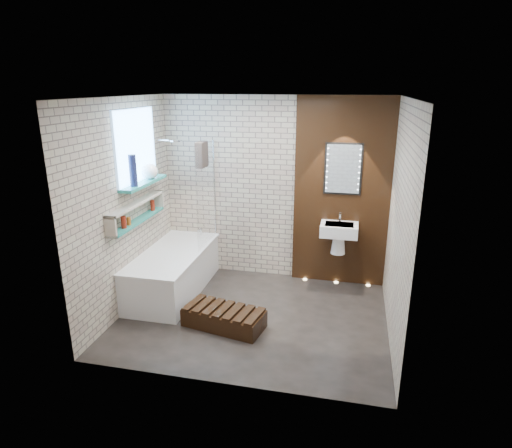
% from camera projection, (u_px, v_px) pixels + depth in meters
% --- Properties ---
extents(ground, '(3.20, 3.20, 0.00)m').
position_uv_depth(ground, '(253.00, 316.00, 5.40)').
color(ground, black).
rests_on(ground, ground).
extents(room_shell, '(3.24, 3.20, 2.60)m').
position_uv_depth(room_shell, '(253.00, 215.00, 5.00)').
color(room_shell, tan).
rests_on(room_shell, ground).
extents(walnut_panel, '(1.30, 0.06, 2.60)m').
position_uv_depth(walnut_panel, '(342.00, 194.00, 5.98)').
color(walnut_panel, black).
rests_on(walnut_panel, ground).
extents(clerestory_window, '(0.18, 1.00, 0.94)m').
position_uv_depth(clerestory_window, '(137.00, 154.00, 5.47)').
color(clerestory_window, '#7FADE0').
rests_on(clerestory_window, room_shell).
extents(display_niche, '(0.14, 1.30, 0.26)m').
position_uv_depth(display_niche, '(137.00, 212.00, 5.49)').
color(display_niche, '#238177').
rests_on(display_niche, room_shell).
extents(bathtub, '(0.79, 1.74, 0.70)m').
position_uv_depth(bathtub, '(174.00, 271.00, 5.98)').
color(bathtub, white).
rests_on(bathtub, ground).
extents(bath_screen, '(0.01, 0.78, 1.40)m').
position_uv_depth(bath_screen, '(206.00, 195.00, 6.01)').
color(bath_screen, white).
rests_on(bath_screen, bathtub).
extents(towel, '(0.10, 0.25, 0.33)m').
position_uv_depth(towel, '(202.00, 155.00, 5.73)').
color(towel, '#292321').
rests_on(towel, bath_screen).
extents(shower_head, '(0.18, 0.18, 0.02)m').
position_uv_depth(shower_head, '(176.00, 141.00, 5.94)').
color(shower_head, silver).
rests_on(shower_head, room_shell).
extents(washbasin, '(0.50, 0.36, 0.58)m').
position_uv_depth(washbasin, '(339.00, 234.00, 5.96)').
color(washbasin, white).
rests_on(washbasin, walnut_panel).
extents(led_mirror, '(0.50, 0.02, 0.70)m').
position_uv_depth(led_mirror, '(343.00, 169.00, 5.84)').
color(led_mirror, black).
rests_on(led_mirror, walnut_panel).
extents(walnut_step, '(1.00, 0.60, 0.21)m').
position_uv_depth(walnut_step, '(224.00, 318.00, 5.15)').
color(walnut_step, black).
rests_on(walnut_step, ground).
extents(niche_bottles, '(0.06, 0.84, 0.15)m').
position_uv_depth(niche_bottles, '(136.00, 216.00, 5.45)').
color(niche_bottles, maroon).
rests_on(niche_bottles, display_niche).
extents(sill_vases, '(0.20, 0.62, 0.38)m').
position_uv_depth(sill_vases, '(147.00, 171.00, 5.62)').
color(sill_vases, '#151A3C').
rests_on(sill_vases, clerestory_window).
extents(floor_uplights, '(0.96, 0.06, 0.01)m').
position_uv_depth(floor_uplights, '(336.00, 282.00, 6.31)').
color(floor_uplights, '#FFD899').
rests_on(floor_uplights, ground).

